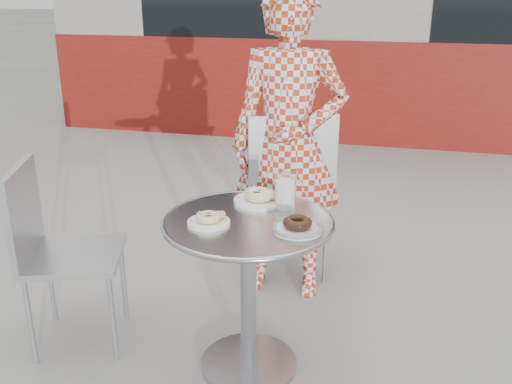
% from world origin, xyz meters
% --- Properties ---
extents(ground, '(60.00, 60.00, 0.00)m').
position_xyz_m(ground, '(0.00, 0.00, 0.00)').
color(ground, '#A7A49F').
rests_on(ground, ground).
extents(bistro_table, '(0.66, 0.66, 0.67)m').
position_xyz_m(bistro_table, '(0.05, -0.02, 0.50)').
color(bistro_table, '#B3B3B7').
rests_on(bistro_table, ground).
extents(chair_far, '(0.57, 0.57, 0.92)m').
position_xyz_m(chair_far, '(0.02, 0.86, 0.28)').
color(chair_far, '#AAADB2').
rests_on(chair_far, ground).
extents(chair_left, '(0.50, 0.50, 0.82)m').
position_xyz_m(chair_left, '(-0.74, -0.01, 0.25)').
color(chair_left, '#AAADB2').
rests_on(chair_left, ground).
extents(seated_person, '(0.57, 0.39, 1.54)m').
position_xyz_m(seated_person, '(0.06, 0.69, 0.77)').
color(seated_person, '#A23019').
rests_on(seated_person, ground).
extents(plate_far, '(0.21, 0.21, 0.06)m').
position_xyz_m(plate_far, '(0.05, 0.17, 0.69)').
color(plate_far, white).
rests_on(plate_far, bistro_table).
extents(plate_near, '(0.16, 0.16, 0.04)m').
position_xyz_m(plate_near, '(-0.09, -0.09, 0.68)').
color(plate_near, white).
rests_on(plate_near, bistro_table).
extents(plate_checker, '(0.19, 0.19, 0.05)m').
position_xyz_m(plate_checker, '(0.24, -0.07, 0.68)').
color(plate_checker, white).
rests_on(plate_checker, bistro_table).
extents(milk_cup, '(0.09, 0.09, 0.13)m').
position_xyz_m(milk_cup, '(0.16, 0.14, 0.73)').
color(milk_cup, white).
rests_on(milk_cup, bistro_table).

